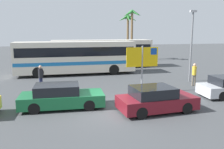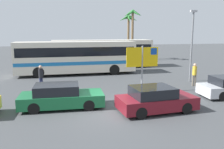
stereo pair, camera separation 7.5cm
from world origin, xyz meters
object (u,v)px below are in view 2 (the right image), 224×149
bus_front_coach (76,56)px  ferry_sign (143,59)px  car_green (61,96)px  pedestrian_near_sign (195,73)px  pedestrian_crossing_lot (41,75)px  car_maroon (155,99)px  bus_rear_coach (102,52)px

bus_front_coach → ferry_sign: size_ratio=3.54×
car_green → pedestrian_near_sign: size_ratio=2.62×
ferry_sign → pedestrian_near_sign: (4.60, 1.03, -1.29)m
ferry_sign → pedestrian_near_sign: ferry_sign is taller
bus_front_coach → pedestrian_crossing_lot: bearing=-117.9°
bus_front_coach → ferry_sign: 9.11m
car_maroon → car_green: same height
pedestrian_near_sign → pedestrian_crossing_lot: pedestrian_crossing_lot is taller
ferry_sign → car_green: (-5.50, -2.08, -1.69)m
bus_rear_coach → ferry_sign: (0.43, -12.00, 0.54)m
bus_rear_coach → pedestrian_crossing_lot: bearing=-123.9°
bus_rear_coach → car_maroon: bearing=-91.0°
bus_front_coach → pedestrian_crossing_lot: size_ratio=6.45×
ferry_sign → car_green: 6.12m
bus_rear_coach → car_maroon: size_ratio=2.73×
bus_rear_coach → pedestrian_near_sign: bus_rear_coach is taller
pedestrian_crossing_lot → car_maroon: bearing=-12.6°
bus_front_coach → pedestrian_crossing_lot: (-3.04, -5.74, -0.74)m
car_maroon → ferry_sign: bearing=75.7°
bus_front_coach → car_green: bus_front_coach is taller
bus_rear_coach → pedestrian_crossing_lot: 11.40m
bus_front_coach → pedestrian_near_sign: bus_front_coach is taller
bus_rear_coach → pedestrian_near_sign: (5.03, -10.97, -0.75)m
pedestrian_near_sign → pedestrian_crossing_lot: 11.48m
pedestrian_near_sign → pedestrian_crossing_lot: size_ratio=0.99×
bus_front_coach → pedestrian_crossing_lot: bus_front_coach is taller
bus_front_coach → pedestrian_near_sign: bearing=-41.1°
bus_front_coach → pedestrian_crossing_lot: 6.54m
ferry_sign → pedestrian_crossing_lot: ferry_sign is taller
car_green → pedestrian_crossing_lot: 4.82m
pedestrian_crossing_lot → ferry_sign: bearing=13.1°
ferry_sign → car_maroon: ferry_sign is taller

